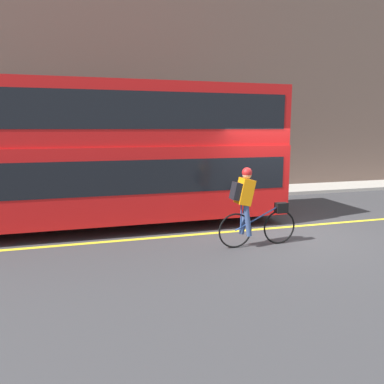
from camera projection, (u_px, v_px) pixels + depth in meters
name	position (u px, v px, depth m)	size (l,w,h in m)	color
ground_plane	(279.00, 231.00, 9.22)	(80.00, 80.00, 0.00)	#38383A
road_center_line	(273.00, 228.00, 9.47)	(50.00, 0.14, 0.01)	yellow
sidewalk_curb	(209.00, 193.00, 14.19)	(60.00, 1.82, 0.12)	#A8A399
building_facade	(201.00, 64.00, 14.38)	(60.00, 0.30, 9.85)	brown
bus	(96.00, 149.00, 9.34)	(9.47, 2.55, 3.57)	black
cyclist_on_bike	(251.00, 205.00, 7.87)	(1.79, 0.32, 1.70)	black
street_sign_post	(248.00, 158.00, 14.30)	(0.36, 0.09, 2.22)	#59595B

